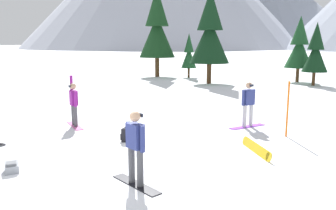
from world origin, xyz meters
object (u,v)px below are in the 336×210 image
backpack_black (126,135)px  pine_tree_slender (210,32)px  pine_tree_young (157,28)px  snowboarder_midground (74,103)px  pine_tree_leaning (316,51)px  snowboarder_background (248,104)px  loose_snowboard_far_spare (256,148)px  backpack_grey (12,167)px  snowboarder_foreground (135,147)px  pine_tree_tall (299,46)px  pine_tree_twin (189,54)px  trail_marker_pole (288,109)px

backpack_black → pine_tree_slender: size_ratio=0.07×
backpack_black → pine_tree_young: size_ratio=0.06×
snowboarder_midground → pine_tree_leaning: pine_tree_leaning is taller
snowboarder_background → loose_snowboard_far_spare: size_ratio=1.08×
backpack_grey → pine_tree_leaning: pine_tree_leaning is taller
snowboarder_foreground → snowboarder_background: snowboarder_background is taller
pine_tree_tall → pine_tree_slender: (-6.19, -4.01, 1.06)m
snowboarder_midground → loose_snowboard_far_spare: (6.95, -0.33, -0.76)m
pine_tree_leaning → snowboarder_background: bearing=-96.0°
snowboarder_background → pine_tree_tall: size_ratio=0.32×
pine_tree_leaning → backpack_black: bearing=-104.2°
loose_snowboard_far_spare → pine_tree_twin: pine_tree_twin is taller
snowboarder_foreground → pine_tree_slender: pine_tree_slender is taller
snowboarder_background → pine_tree_tall: bearing=89.1°
snowboarder_background → pine_tree_twin: 19.08m
pine_tree_slender → pine_tree_twin: bearing=130.8°
pine_tree_leaning → trail_marker_pole: bearing=-90.3°
snowboarder_foreground → loose_snowboard_far_spare: bearing=60.6°
snowboarder_midground → backpack_grey: 4.88m
snowboarder_background → pine_tree_young: bearing=126.8°
snowboarder_midground → trail_marker_pole: size_ratio=1.02×
pine_tree_leaning → pine_tree_tall: bearing=123.1°
backpack_grey → pine_tree_tall: bearing=79.5°
backpack_black → pine_tree_slender: pine_tree_slender is taller
snowboarder_background → trail_marker_pole: bearing=-27.9°
snowboarder_midground → pine_tree_tall: (6.29, 19.69, 1.98)m
pine_tree_leaning → snowboarder_midground: bearing=-113.3°
pine_tree_slender → pine_tree_young: bearing=152.7°
backpack_grey → pine_tree_twin: pine_tree_twin is taller
backpack_black → pine_tree_tall: pine_tree_tall is taller
snowboarder_background → loose_snowboard_far_spare: bearing=-72.9°
backpack_black → pine_tree_leaning: 19.34m
pine_tree_young → pine_tree_leaning: (13.68, -1.21, -1.93)m
snowboarder_foreground → pine_tree_leaning: 21.73m
snowboarder_background → backpack_grey: snowboarder_background is taller
pine_tree_tall → backpack_grey: bearing=-100.5°
pine_tree_leaning → pine_tree_twin: size_ratio=1.16×
snowboarder_foreground → backpack_grey: bearing=-168.7°
snowboarder_foreground → backpack_black: 3.63m
snowboarder_midground → pine_tree_young: (-6.08, 18.89, 3.57)m
snowboarder_background → pine_tree_young: 20.54m
pine_tree_slender → pine_tree_leaning: 7.89m
loose_snowboard_far_spare → pine_tree_twin: (-10.04, 19.71, 2.05)m
trail_marker_pole → pine_tree_leaning: size_ratio=0.41×
snowboarder_foreground → pine_tree_tall: pine_tree_tall is taller
backpack_black → pine_tree_leaning: bearing=75.8°
snowboarder_background → backpack_grey: bearing=-120.6°
snowboarder_foreground → backpack_black: bearing=125.7°
snowboarder_midground → backpack_grey: (1.80, -4.47, -0.77)m
backpack_grey → pine_tree_slender: 20.58m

